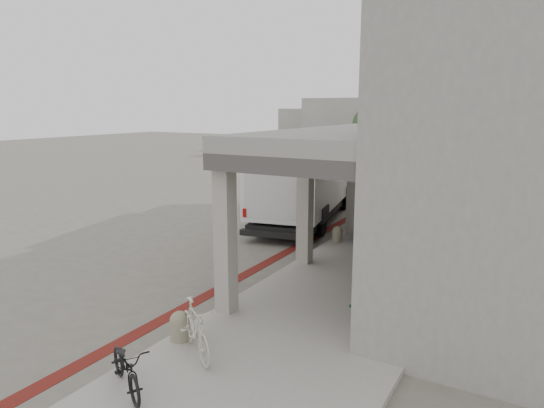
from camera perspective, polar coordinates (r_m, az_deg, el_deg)
The scene contains 14 objects.
ground at distance 15.03m, azimuth -4.30°, elevation -6.54°, with size 120.00×120.00×0.00m, color #655F57.
bike_lane_stripe at distance 16.19m, azimuth 2.62°, elevation -5.19°, with size 0.35×40.00×0.01m, color maroon.
sidewalk at distance 13.31m, azimuth 10.34°, elevation -8.80°, with size 4.40×28.00×0.12m, color gray.
transit_building at distance 16.45m, azimuth 25.50°, elevation 6.04°, with size 7.60×17.00×7.00m.
distant_backdrop at distance 49.00m, azimuth 16.91°, elevation 8.57°, with size 28.00×10.00×6.50m.
tree_left at distance 41.95m, azimuth 11.60°, elevation 9.11°, with size 3.20×3.20×4.80m.
tree_mid at distance 42.31m, azimuth 21.61°, elevation 8.57°, with size 3.20×3.20×4.80m.
fedex_truck at distance 19.82m, azimuth 3.95°, elevation 3.42°, with size 4.06×8.65×3.55m.
bench at distance 11.06m, azimuth 12.79°, elevation -11.08°, with size 0.88×1.90×0.44m.
bollard_near at distance 9.91m, azimuth -10.79°, elevation -13.86°, with size 0.39×0.39×0.58m.
bollard_far at distance 16.59m, azimuth 7.69°, elevation -3.51°, with size 0.36×0.36×0.53m.
utility_cabinet at distance 14.98m, azimuth 16.95°, elevation -4.44°, with size 0.48×0.64×1.07m, color gray.
bicycle_black at distance 8.48m, azimuth -16.74°, elevation -17.89°, with size 0.53×1.53×0.80m, color black.
bicycle_cream at distance 9.24m, azimuth -9.01°, elevation -14.30°, with size 0.47×1.66×1.00m, color beige.
Camera 1 is at (8.01, -11.86, 4.58)m, focal length 32.00 mm.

